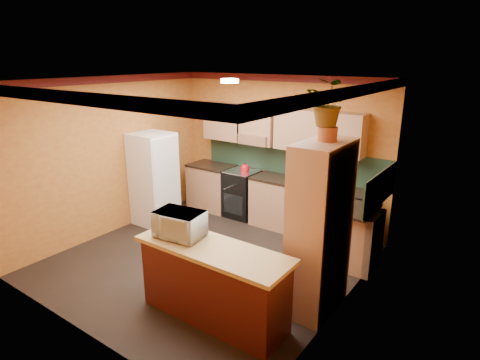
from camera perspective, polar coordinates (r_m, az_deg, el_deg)
name	(u,v)px	position (r m, az deg, el deg)	size (l,w,h in m)	color
room_shell	(218,123)	(5.82, -3.18, 8.12)	(4.24, 4.24, 2.72)	black
base_cabinets_back	(270,201)	(7.46, 4.23, -2.96)	(3.65, 0.60, 0.88)	#AA7C59
countertop_back	(270,177)	(7.31, 4.31, 0.42)	(3.65, 0.62, 0.04)	black
stove	(242,194)	(7.77, 0.30, -1.95)	(0.58, 0.58, 0.91)	black
kettle	(245,168)	(7.52, 0.71, 1.73)	(0.17, 0.17, 0.18)	red
sink	(309,183)	(6.95, 9.78, -0.37)	(0.48, 0.40, 0.03)	silver
base_cabinets_right	(350,237)	(6.21, 15.40, -7.87)	(0.60, 0.80, 0.88)	#AA7C59
countertop_right	(353,208)	(6.03, 15.74, -3.90)	(0.62, 0.80, 0.04)	black
fridge	(154,179)	(7.51, -12.14, 0.13)	(0.68, 0.66, 1.70)	white
pantry	(320,229)	(4.87, 11.26, -6.83)	(0.48, 0.90, 2.10)	#AA7C59
fern_pot	(327,134)	(4.58, 12.34, 6.43)	(0.22, 0.22, 0.16)	#A14B27
fern	(330,103)	(4.53, 12.62, 10.68)	(0.47, 0.41, 0.52)	#AA7C59
breakfast_bar	(213,285)	(4.86, -3.81, -14.71)	(1.80, 0.55, 0.88)	#4B1112
bar_top	(213,249)	(4.63, -3.92, -9.81)	(1.90, 0.65, 0.05)	tan
microwave	(179,224)	(4.86, -8.65, -6.21)	(0.57, 0.39, 0.32)	white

